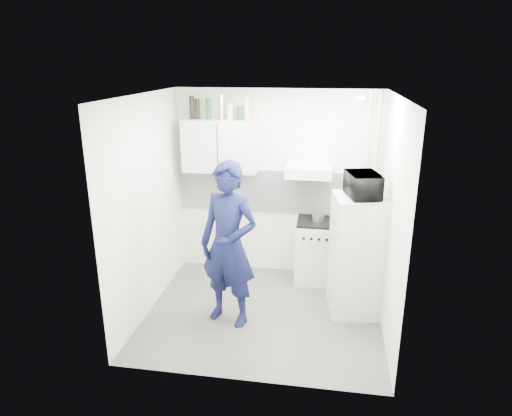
# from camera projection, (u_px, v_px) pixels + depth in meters

# --- Properties ---
(floor) EXTENTS (2.80, 2.80, 0.00)m
(floor) POSITION_uv_depth(u_px,v_px,m) (263.00, 313.00, 5.59)
(floor) COLOR #5A594E
(floor) RESTS_ON ground
(ceiling) EXTENTS (2.80, 2.80, 0.00)m
(ceiling) POSITION_uv_depth(u_px,v_px,m) (264.00, 95.00, 4.78)
(ceiling) COLOR white
(ceiling) RESTS_ON wall_back
(wall_back) EXTENTS (2.80, 0.00, 2.80)m
(wall_back) POSITION_uv_depth(u_px,v_px,m) (277.00, 184.00, 6.36)
(wall_back) COLOR white
(wall_back) RESTS_ON floor
(wall_left) EXTENTS (0.00, 2.60, 2.60)m
(wall_left) POSITION_uv_depth(u_px,v_px,m) (147.00, 206.00, 5.40)
(wall_left) COLOR white
(wall_left) RESTS_ON floor
(wall_right) EXTENTS (0.00, 2.60, 2.60)m
(wall_right) POSITION_uv_depth(u_px,v_px,m) (391.00, 219.00, 4.97)
(wall_right) COLOR white
(wall_right) RESTS_ON floor
(person) EXTENTS (0.81, 0.65, 1.92)m
(person) POSITION_uv_depth(u_px,v_px,m) (229.00, 245.00, 5.16)
(person) COLOR #0F1338
(person) RESTS_ON floor
(stove) EXTENTS (0.53, 0.53, 0.85)m
(stove) POSITION_uv_depth(u_px,v_px,m) (315.00, 252.00, 6.31)
(stove) COLOR silver
(stove) RESTS_ON floor
(fridge) EXTENTS (0.70, 0.70, 1.47)m
(fridge) POSITION_uv_depth(u_px,v_px,m) (358.00, 255.00, 5.44)
(fridge) COLOR silver
(fridge) RESTS_ON floor
(stove_top) EXTENTS (0.51, 0.51, 0.03)m
(stove_top) POSITION_uv_depth(u_px,v_px,m) (316.00, 222.00, 6.17)
(stove_top) COLOR black
(stove_top) RESTS_ON stove
(saucepan) EXTENTS (0.16, 0.16, 0.09)m
(saucepan) POSITION_uv_depth(u_px,v_px,m) (318.00, 217.00, 6.16)
(saucepan) COLOR silver
(saucepan) RESTS_ON stove_top
(microwave) EXTENTS (0.56, 0.45, 0.27)m
(microwave) POSITION_uv_depth(u_px,v_px,m) (363.00, 185.00, 5.17)
(microwave) COLOR black
(microwave) RESTS_ON fridge
(bottle_a) EXTENTS (0.07, 0.07, 0.30)m
(bottle_a) POSITION_uv_depth(u_px,v_px,m) (192.00, 108.00, 6.04)
(bottle_a) COLOR black
(bottle_a) RESTS_ON upper_cabinet
(bottle_b) EXTENTS (0.07, 0.07, 0.26)m
(bottle_b) POSITION_uv_depth(u_px,v_px,m) (198.00, 109.00, 6.03)
(bottle_b) COLOR black
(bottle_b) RESTS_ON upper_cabinet
(bottle_c) EXTENTS (0.07, 0.07, 0.27)m
(bottle_c) POSITION_uv_depth(u_px,v_px,m) (208.00, 109.00, 6.01)
(bottle_c) COLOR #144C1E
(bottle_c) RESTS_ON upper_cabinet
(bottle_d) EXTENTS (0.07, 0.07, 0.32)m
(bottle_d) POSITION_uv_depth(u_px,v_px,m) (221.00, 107.00, 5.97)
(bottle_d) COLOR silver
(bottle_d) RESTS_ON upper_cabinet
(canister_a) EXTENTS (0.09, 0.09, 0.22)m
(canister_a) POSITION_uv_depth(u_px,v_px,m) (230.00, 111.00, 5.97)
(canister_a) COLOR #B2B7BC
(canister_a) RESTS_ON upper_cabinet
(canister_b) EXTENTS (0.09, 0.09, 0.18)m
(canister_b) POSITION_uv_depth(u_px,v_px,m) (240.00, 113.00, 5.96)
(canister_b) COLOR #144C1E
(canister_b) RESTS_ON upper_cabinet
(bottle_e) EXTENTS (0.08, 0.08, 0.32)m
(bottle_e) POSITION_uv_depth(u_px,v_px,m) (247.00, 108.00, 5.92)
(bottle_e) COLOR #B2B7BC
(bottle_e) RESTS_ON upper_cabinet
(upper_cabinet) EXTENTS (1.00, 0.35, 0.70)m
(upper_cabinet) POSITION_uv_depth(u_px,v_px,m) (221.00, 146.00, 6.13)
(upper_cabinet) COLOR silver
(upper_cabinet) RESTS_ON wall_back
(range_hood) EXTENTS (0.60, 0.50, 0.14)m
(range_hood) POSITION_uv_depth(u_px,v_px,m) (309.00, 171.00, 5.97)
(range_hood) COLOR silver
(range_hood) RESTS_ON wall_back
(backsplash) EXTENTS (2.74, 0.03, 0.60)m
(backsplash) POSITION_uv_depth(u_px,v_px,m) (277.00, 191.00, 6.37)
(backsplash) COLOR white
(backsplash) RESTS_ON wall_back
(pipe_a) EXTENTS (0.05, 0.05, 2.60)m
(pipe_a) POSITION_uv_depth(u_px,v_px,m) (373.00, 190.00, 6.08)
(pipe_a) COLOR silver
(pipe_a) RESTS_ON floor
(pipe_b) EXTENTS (0.04, 0.04, 2.60)m
(pipe_b) POSITION_uv_depth(u_px,v_px,m) (364.00, 189.00, 6.10)
(pipe_b) COLOR silver
(pipe_b) RESTS_ON floor
(ceiling_spot_fixture) EXTENTS (0.10, 0.10, 0.02)m
(ceiling_spot_fixture) POSITION_uv_depth(u_px,v_px,m) (361.00, 98.00, 4.82)
(ceiling_spot_fixture) COLOR white
(ceiling_spot_fixture) RESTS_ON ceiling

